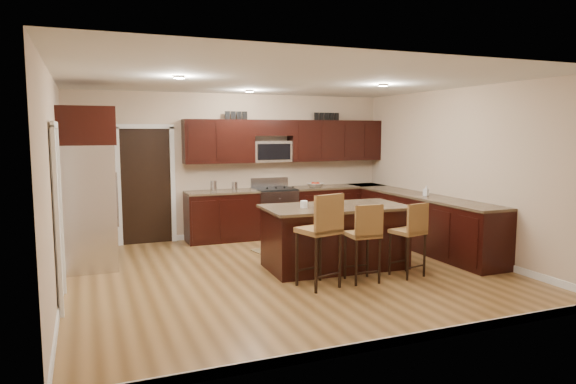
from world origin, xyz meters
name	(u,v)px	position (x,y,z in m)	size (l,w,h in m)	color
floor	(289,272)	(0.00, 0.00, 0.00)	(6.00, 6.00, 0.00)	olive
ceiling	(289,80)	(0.00, 0.00, 2.70)	(6.00, 6.00, 0.00)	silver
wall_back	(235,166)	(0.00, 2.75, 1.35)	(6.00, 6.00, 0.00)	#C8AE90
wall_left	(55,187)	(-3.00, 0.00, 1.35)	(5.50, 5.50, 0.00)	#C8AE90
wall_right	(461,172)	(3.00, 0.00, 1.35)	(5.50, 5.50, 0.00)	#C8AE90
base_cabinets	(356,217)	(1.90, 1.45, 0.46)	(4.02, 3.96, 0.92)	black
upper_cabinets	(289,140)	(1.04, 2.58, 1.84)	(4.00, 0.33, 0.80)	black
range	(274,212)	(0.68, 2.45, 0.47)	(0.76, 0.64, 1.11)	silver
microwave	(271,151)	(0.68, 2.60, 1.62)	(0.76, 0.31, 0.40)	silver
doorway	(146,186)	(-1.65, 2.73, 1.03)	(0.85, 0.03, 2.06)	black
pantry_door	(57,218)	(-2.98, -0.30, 1.02)	(0.03, 0.80, 2.04)	white
letter_decor	(282,116)	(0.90, 2.58, 2.29)	(2.20, 0.03, 0.15)	black
island	(335,239)	(0.73, 0.00, 0.43)	(2.13, 1.17, 0.92)	black
stool_left	(322,229)	(0.11, -0.85, 0.77)	(0.56, 0.56, 1.23)	olive
stool_mid	(365,234)	(0.74, -0.84, 0.66)	(0.42, 0.42, 1.06)	olive
stool_right	(411,231)	(1.47, -0.84, 0.65)	(0.46, 0.46, 1.04)	olive
refrigerator	(88,186)	(-2.62, 1.33, 1.21)	(0.79, 0.97, 2.35)	silver
floor_mat	(279,250)	(0.33, 1.29, 0.01)	(0.81, 0.54, 0.01)	brown
fruit_bowl	(315,185)	(1.54, 2.45, 0.96)	(0.30, 0.30, 0.07)	silver
soap_bottle	(426,191)	(2.70, 0.49, 1.00)	(0.08, 0.08, 0.17)	#B2B2B2
canister_tall	(214,186)	(-0.50, 2.45, 1.02)	(0.12, 0.12, 0.19)	silver
canister_short	(235,186)	(-0.10, 2.45, 1.00)	(0.11, 0.11, 0.16)	silver
island_jar	(304,204)	(0.23, 0.00, 0.97)	(0.10, 0.10, 0.10)	white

